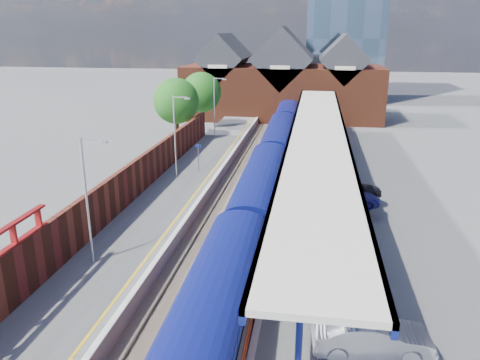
% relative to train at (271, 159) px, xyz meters
% --- Properties ---
extents(ground, '(240.00, 240.00, 0.00)m').
position_rel_train_xyz_m(ground, '(-1.49, 4.92, -2.12)').
color(ground, '#5B5B5E').
rests_on(ground, ground).
extents(ballast_bed, '(6.00, 76.00, 0.06)m').
position_rel_train_xyz_m(ballast_bed, '(-1.49, -5.08, -2.09)').
color(ballast_bed, '#473D33').
rests_on(ballast_bed, ground).
extents(rails, '(4.51, 76.00, 0.14)m').
position_rel_train_xyz_m(rails, '(-1.49, -5.08, -2.00)').
color(rails, slate).
rests_on(rails, ground).
extents(left_platform, '(5.00, 76.00, 1.00)m').
position_rel_train_xyz_m(left_platform, '(-6.99, -5.08, -1.62)').
color(left_platform, '#565659').
rests_on(left_platform, ground).
extents(right_platform, '(6.00, 76.00, 1.00)m').
position_rel_train_xyz_m(right_platform, '(4.51, -5.08, -1.62)').
color(right_platform, '#565659').
rests_on(right_platform, ground).
extents(coping_left, '(0.30, 76.00, 0.05)m').
position_rel_train_xyz_m(coping_left, '(-4.64, -5.08, -1.10)').
color(coping_left, silver).
rests_on(coping_left, left_platform).
extents(coping_right, '(0.30, 76.00, 0.05)m').
position_rel_train_xyz_m(coping_right, '(1.66, -5.08, -1.10)').
color(coping_right, silver).
rests_on(coping_right, right_platform).
extents(yellow_line, '(0.14, 76.00, 0.01)m').
position_rel_train_xyz_m(yellow_line, '(-5.24, -5.08, -1.12)').
color(yellow_line, yellow).
rests_on(yellow_line, left_platform).
extents(train, '(3.06, 65.94, 3.45)m').
position_rel_train_xyz_m(train, '(0.00, 0.00, 0.00)').
color(train, navy).
rests_on(train, ground).
extents(canopy, '(4.50, 52.00, 4.48)m').
position_rel_train_xyz_m(canopy, '(3.99, -3.13, 3.13)').
color(canopy, navy).
rests_on(canopy, right_platform).
extents(lamp_post_b, '(1.48, 0.18, 7.00)m').
position_rel_train_xyz_m(lamp_post_b, '(-7.86, -19.08, 2.87)').
color(lamp_post_b, '#A5A8AA').
rests_on(lamp_post_b, left_platform).
extents(lamp_post_c, '(1.48, 0.18, 7.00)m').
position_rel_train_xyz_m(lamp_post_c, '(-7.86, -3.08, 2.87)').
color(lamp_post_c, '#A5A8AA').
rests_on(lamp_post_c, left_platform).
extents(lamp_post_d, '(1.48, 0.18, 7.00)m').
position_rel_train_xyz_m(lamp_post_d, '(-7.86, 12.92, 2.87)').
color(lamp_post_d, '#A5A8AA').
rests_on(lamp_post_d, left_platform).
extents(platform_sign, '(0.55, 0.08, 2.50)m').
position_rel_train_xyz_m(platform_sign, '(-6.49, -1.08, 0.57)').
color(platform_sign, '#A5A8AA').
rests_on(platform_sign, left_platform).
extents(brick_wall, '(0.35, 50.00, 3.86)m').
position_rel_train_xyz_m(brick_wall, '(-9.59, -11.54, 0.33)').
color(brick_wall, '#5E2918').
rests_on(brick_wall, left_platform).
extents(station_building, '(30.00, 12.12, 13.78)m').
position_rel_train_xyz_m(station_building, '(-1.49, 32.92, 3.33)').
color(station_building, '#5E2918').
rests_on(station_building, ground).
extents(tree_near, '(5.20, 5.20, 8.10)m').
position_rel_train_xyz_m(tree_near, '(-11.84, 10.83, 3.23)').
color(tree_near, '#382314').
rests_on(tree_near, ground).
extents(tree_far, '(5.20, 5.20, 8.10)m').
position_rel_train_xyz_m(tree_far, '(-10.84, 18.83, 3.23)').
color(tree_far, '#382314').
rests_on(tree_far, ground).
extents(parked_car_red, '(4.22, 3.16, 1.34)m').
position_rel_train_xyz_m(parked_car_red, '(5.14, -14.85, -0.45)').
color(parked_car_red, '#9A1A0C').
rests_on(parked_car_red, right_platform).
extents(parked_car_silver, '(4.80, 2.10, 1.53)m').
position_rel_train_xyz_m(parked_car_silver, '(6.29, -24.50, -0.35)').
color(parked_car_silver, '#B5B4B9').
rests_on(parked_car_silver, right_platform).
extents(parked_car_dark, '(4.37, 2.68, 1.18)m').
position_rel_train_xyz_m(parked_car_dark, '(7.01, -5.72, -0.53)').
color(parked_car_dark, black).
rests_on(parked_car_dark, right_platform).
extents(parked_car_blue, '(4.18, 2.11, 1.13)m').
position_rel_train_xyz_m(parked_car_blue, '(6.64, -7.78, -0.55)').
color(parked_car_blue, navy).
rests_on(parked_car_blue, right_platform).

